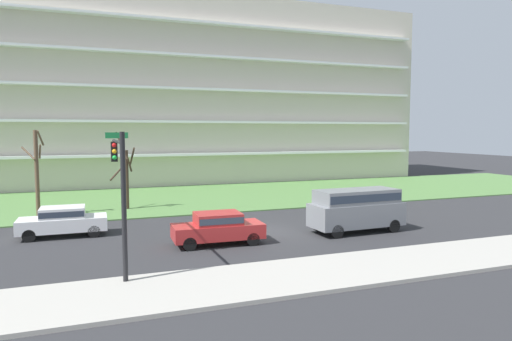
% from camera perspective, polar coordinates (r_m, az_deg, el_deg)
% --- Properties ---
extents(ground, '(160.00, 160.00, 0.00)m').
position_cam_1_polar(ground, '(25.72, 1.14, -7.52)').
color(ground, '#2D2D30').
extents(sidewalk_curb_near, '(80.00, 4.00, 0.15)m').
position_cam_1_polar(sidewalk_curb_near, '(18.74, 10.42, -12.11)').
color(sidewalk_curb_near, '#ADA89E').
rests_on(sidewalk_curb_near, ground).
extents(grass_lawn_strip, '(80.00, 16.00, 0.08)m').
position_cam_1_polar(grass_lawn_strip, '(38.86, -6.53, -3.25)').
color(grass_lawn_strip, '#547F42').
rests_on(grass_lawn_strip, ground).
extents(apartment_building, '(54.88, 14.53, 19.41)m').
position_cam_1_polar(apartment_building, '(53.11, -10.56, 9.33)').
color(apartment_building, beige).
rests_on(apartment_building, ground).
extents(tree_far_left, '(1.37, 1.21, 5.61)m').
position_cam_1_polar(tree_far_left, '(32.57, -25.60, -0.05)').
color(tree_far_left, brown).
rests_on(tree_far_left, ground).
extents(tree_left, '(1.77, 1.86, 5.50)m').
position_cam_1_polar(tree_left, '(33.40, -15.86, -0.57)').
color(tree_left, '#423023').
rests_on(tree_left, ground).
extents(sedan_white_near_left, '(4.44, 1.89, 1.57)m').
position_cam_1_polar(sedan_white_near_left, '(26.28, -22.88, -5.70)').
color(sedan_white_near_left, white).
rests_on(sedan_white_near_left, ground).
extents(van_gray_center_left, '(5.27, 2.20, 2.36)m').
position_cam_1_polar(van_gray_center_left, '(25.80, 12.40, -4.44)').
color(van_gray_center_left, slate).
rests_on(van_gray_center_left, ground).
extents(sedan_red_center_right, '(4.47, 1.98, 1.57)m').
position_cam_1_polar(sedan_red_center_right, '(22.65, -4.76, -6.99)').
color(sedan_red_center_right, '#B22828').
rests_on(sedan_red_center_right, ground).
extents(traffic_signal_mast, '(0.90, 5.23, 5.52)m').
position_cam_1_polar(traffic_signal_mast, '(18.73, -16.62, -0.59)').
color(traffic_signal_mast, black).
rests_on(traffic_signal_mast, ground).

